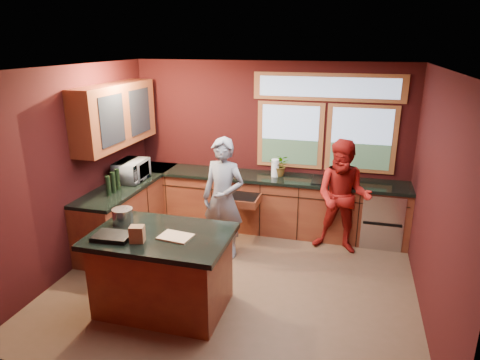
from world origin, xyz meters
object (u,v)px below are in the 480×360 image
at_px(person_red, 343,197).
at_px(cutting_board, 176,237).
at_px(person_grey, 223,199).
at_px(stock_pot, 123,216).
at_px(island, 163,271).

bearing_deg(person_red, cutting_board, -122.19).
relative_size(person_grey, stock_pot, 7.26).
bearing_deg(cutting_board, island, 165.96).
distance_m(person_grey, stock_pot, 1.54).
xyz_separation_m(island, stock_pot, (-0.55, 0.15, 0.56)).
xyz_separation_m(person_grey, stock_pot, (-0.83, -1.29, 0.16)).
height_order(person_grey, cutting_board, person_grey).
height_order(cutting_board, stock_pot, stock_pot).
relative_size(person_grey, cutting_board, 4.98).
distance_m(cutting_board, stock_pot, 0.78).
bearing_deg(stock_pot, cutting_board, -14.93).
relative_size(island, stock_pot, 6.46).
bearing_deg(person_red, stock_pot, -135.41).
bearing_deg(island, cutting_board, -14.04).
distance_m(person_grey, cutting_board, 1.49).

